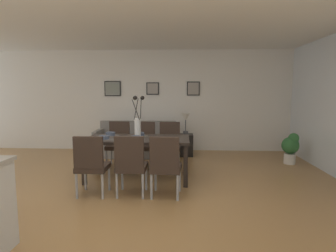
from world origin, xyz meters
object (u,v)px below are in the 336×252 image
object	(u,v)px
dining_chair_near_right	(118,142)
dining_chair_near_left	(91,163)
bowl_far_left	(136,137)
table_lamp	(186,119)
framed_picture_right	(193,89)
dining_chair_far_left	(131,163)
dining_chair_far_right	(144,142)
bowl_near_left	(104,137)
potted_plant	(291,147)
framed_picture_left	(113,89)
dining_chair_mid_right	(170,142)
dining_table	(138,142)
dining_chair_mid_left	(165,163)
framed_picture_center	(153,89)
bowl_near_right	(110,134)
side_table	(185,145)
bowl_far_right	(140,134)
sofa	(137,144)
centerpiece_vase	(138,122)

from	to	relation	value
dining_chair_near_right	dining_chair_near_left	bearing A→B (deg)	-90.24
dining_chair_near_left	bowl_far_left	size ratio (longest dim) A/B	5.41
table_lamp	framed_picture_right	xyz separation A→B (m)	(0.20, 0.61, 0.72)
dining_chair_far_left	dining_chair_far_right	size ratio (longest dim) A/B	1.00
bowl_near_left	potted_plant	size ratio (longest dim) A/B	0.25
table_lamp	framed_picture_left	size ratio (longest dim) A/B	1.19
dining_chair_near_right	dining_chair_mid_right	size ratio (longest dim) A/B	1.00
dining_chair_mid_right	framed_picture_left	bearing A→B (deg)	133.79
dining_chair_mid_right	dining_table	bearing A→B (deg)	-121.68
dining_chair_mid_left	framed_picture_center	distance (m)	3.55
bowl_near_right	framed_picture_right	size ratio (longest dim) A/B	0.48
bowl_near_left	framed_picture_left	xyz separation A→B (m)	(-0.51, 2.68, 0.84)
dining_chair_mid_left	dining_chair_mid_right	world-z (taller)	same
potted_plant	dining_chair_near_right	bearing A→B (deg)	-174.48
framed_picture_right	bowl_near_left	bearing A→B (deg)	-120.69
table_lamp	dining_chair_near_left	bearing A→B (deg)	-117.18
dining_chair_near_left	dining_chair_far_right	size ratio (longest dim) A/B	1.00
dining_chair_near_left	bowl_far_left	bearing A→B (deg)	50.50
side_table	framed_picture_center	distance (m)	1.71
bowl_far_right	framed_picture_right	bearing A→B (deg)	65.19
bowl_far_left	sofa	xyz separation A→B (m)	(-0.34, 2.09, -0.50)
table_lamp	framed_picture_left	distance (m)	2.12
dining_chair_far_left	dining_chair_mid_left	distance (m)	0.51
dining_chair_near_left	side_table	bearing A→B (deg)	62.82
framed_picture_left	framed_picture_right	world-z (taller)	framed_picture_left
bowl_far_right	sofa	distance (m)	1.78
dining_chair_mid_left	bowl_far_left	xyz separation A→B (m)	(-0.54, 0.65, 0.27)
centerpiece_vase	bowl_near_left	xyz separation A→B (m)	(-0.54, -0.21, -0.24)
dining_chair_mid_right	side_table	distance (m)	1.11
dining_chair_near_right	framed_picture_right	distance (m)	2.53
bowl_far_left	potted_plant	distance (m)	3.43
centerpiece_vase	framed_picture_right	distance (m)	2.75
dining_chair_far_right	side_table	distance (m)	1.36
bowl_far_left	side_table	bearing A→B (deg)	67.58
dining_chair_near_right	framed_picture_center	xyz separation A→B (m)	(0.55, 1.62, 1.10)
side_table	table_lamp	bearing A→B (deg)	0.00
table_lamp	framed_picture_left	world-z (taller)	framed_picture_left
dining_chair_near_left	dining_chair_mid_left	bearing A→B (deg)	1.01
side_table	dining_chair_mid_right	bearing A→B (deg)	-108.12
table_lamp	bowl_far_left	bearing A→B (deg)	-112.42
bowl_near_right	table_lamp	bearing A→B (deg)	49.98
centerpiece_vase	bowl_far_right	world-z (taller)	centerpiece_vase
bowl_far_right	framed_picture_center	distance (m)	2.42
table_lamp	dining_chair_near_right	bearing A→B (deg)	-144.24
dining_chair_far_right	bowl_near_right	distance (m)	0.88
centerpiece_vase	bowl_far_left	bearing A→B (deg)	-90.26
dining_chair_far_right	framed_picture_left	size ratio (longest dim) A/B	2.15
centerpiece_vase	side_table	distance (m)	2.18
dining_table	dining_chair_far_right	bearing A→B (deg)	90.69
bowl_near_right	table_lamp	world-z (taller)	table_lamp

